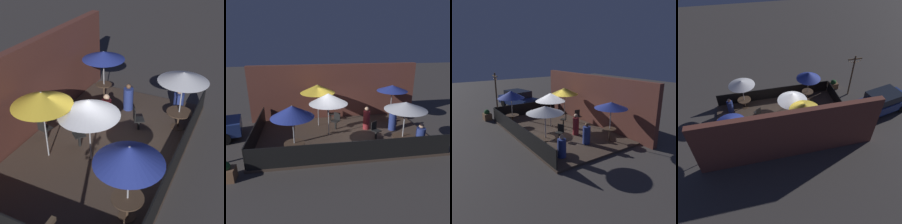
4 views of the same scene
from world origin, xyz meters
TOP-DOWN VIEW (x-y plane):
  - ground_plane at (0.00, 0.00)m, footprint 60.00×60.00m
  - patio_deck at (0.00, 0.00)m, footprint 9.09×5.51m
  - building_wall at (0.00, 2.99)m, footprint 10.69×0.36m
  - fence_front at (0.00, -2.71)m, footprint 8.89×0.05m
  - fence_side_left at (-4.50, 0.00)m, footprint 0.05×5.31m
  - patio_umbrella_0 at (2.41, -2.11)m, footprint 1.89×1.89m
  - patio_umbrella_1 at (-2.52, -2.00)m, footprint 1.82×1.82m
  - patio_umbrella_2 at (3.31, 1.58)m, footprint 1.86×1.86m
  - patio_umbrella_3 at (-1.22, 1.51)m, footprint 1.99×1.99m
  - patio_umbrella_4 at (-0.78, 0.07)m, footprint 2.02×2.02m
  - dining_table_0 at (2.41, -2.11)m, footprint 0.98×0.98m
  - dining_table_1 at (-2.52, -2.00)m, footprint 0.90×0.90m
  - dining_table_2 at (3.31, 1.58)m, footprint 0.72×0.72m
  - patio_chair_0 at (-0.26, 0.84)m, footprint 0.56×0.56m
  - patio_chair_1 at (-0.47, 2.18)m, footprint 0.46×0.46m
  - patio_chair_2 at (1.58, -0.70)m, footprint 0.55×0.55m
  - patron_0 at (1.45, 0.55)m, footprint 0.45×0.45m
  - patron_1 at (3.48, -1.82)m, footprint 0.59×0.59m
  - patron_2 at (2.89, 0.21)m, footprint 0.57×0.57m
  - planter_box at (-5.14, -3.06)m, footprint 0.78×0.55m
  - light_post at (-6.04, -1.96)m, footprint 1.10×0.12m
  - parked_car_0 at (-7.56, 0.50)m, footprint 4.55×2.54m

SIDE VIEW (x-z plane):
  - ground_plane at x=0.00m, z-range 0.00..0.00m
  - patio_deck at x=0.00m, z-range 0.00..0.12m
  - planter_box at x=-5.14m, z-range -0.05..0.77m
  - fence_front at x=0.00m, z-range 0.12..1.07m
  - fence_side_left at x=-4.50m, z-range 0.12..1.07m
  - patio_chair_1 at x=-0.47m, z-range 0.16..1.06m
  - patio_chair_2 at x=1.58m, z-range 0.16..1.07m
  - patron_1 at x=3.48m, z-range 0.04..1.20m
  - patron_2 at x=2.89m, z-range 0.04..1.24m
  - patio_chair_0 at x=-0.26m, z-range 0.17..1.13m
  - dining_table_0 at x=2.41m, z-range 0.34..1.05m
  - dining_table_2 at x=3.31m, z-range 0.32..1.06m
  - dining_table_1 at x=-2.52m, z-range 0.33..1.05m
  - patron_0 at x=1.45m, z-range 0.06..1.39m
  - parked_car_0 at x=-7.56m, z-range 0.04..1.66m
  - building_wall at x=0.00m, z-range 0.00..3.54m
  - light_post at x=-6.04m, z-range 0.22..3.71m
  - patio_umbrella_4 at x=-0.78m, z-range 1.01..3.34m
  - patio_umbrella_2 at x=3.31m, z-range 1.08..3.37m
  - patio_umbrella_1 at x=-2.52m, z-range 1.08..3.50m
  - patio_umbrella_0 at x=2.41m, z-range 1.13..3.50m
  - patio_umbrella_3 at x=-1.22m, z-range 1.13..3.62m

